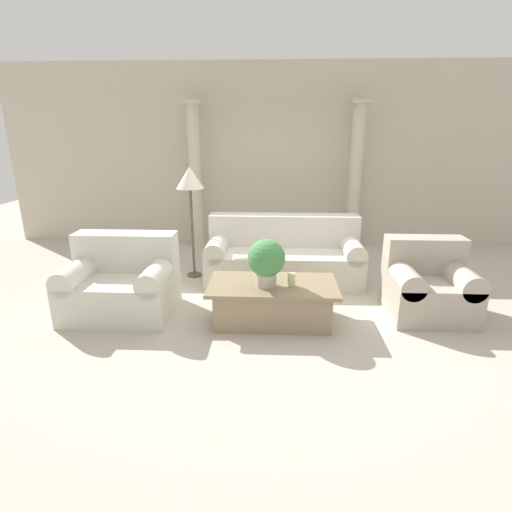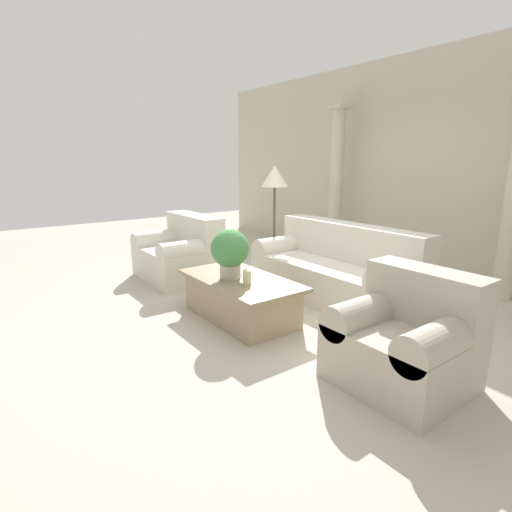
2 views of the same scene
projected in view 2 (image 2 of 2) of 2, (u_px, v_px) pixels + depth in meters
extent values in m
plane|color=#BCB2A3|center=(283.00, 309.00, 4.57)|extent=(16.00, 16.00, 0.00)
cube|color=beige|center=(432.00, 165.00, 5.81)|extent=(10.00, 0.06, 3.20)
cube|color=beige|center=(332.00, 281.00, 4.88)|extent=(2.15, 0.90, 0.45)
cube|color=beige|center=(350.00, 242.00, 4.94)|extent=(2.15, 0.31, 0.45)
cylinder|color=beige|center=(283.00, 246.00, 5.55)|extent=(0.28, 0.90, 0.28)
cylinder|color=beige|center=(401.00, 277.00, 4.08)|extent=(0.28, 0.90, 0.28)
cube|color=beige|center=(177.00, 263.00, 5.71)|extent=(1.20, 0.90, 0.45)
cube|color=beige|center=(194.00, 230.00, 5.77)|extent=(1.20, 0.31, 0.45)
cylinder|color=beige|center=(163.00, 239.00, 6.01)|extent=(0.28, 0.90, 0.28)
cylinder|color=beige|center=(192.00, 250.00, 5.28)|extent=(0.28, 0.90, 0.28)
cube|color=#998466|center=(241.00, 300.00, 4.28)|extent=(1.25, 0.67, 0.41)
cube|color=#897759|center=(241.00, 280.00, 4.22)|extent=(1.42, 0.76, 0.04)
cylinder|color=#B2A893|center=(230.00, 271.00, 4.21)|extent=(0.22, 0.22, 0.15)
sphere|color=#428447|center=(230.00, 248.00, 4.15)|extent=(0.40, 0.40, 0.40)
cylinder|color=beige|center=(247.00, 277.00, 4.01)|extent=(0.08, 0.08, 0.14)
cylinder|color=#4C473D|center=(274.00, 272.00, 6.03)|extent=(0.21, 0.21, 0.03)
cylinder|color=#4C473D|center=(274.00, 230.00, 5.88)|extent=(0.04, 0.04, 1.26)
cone|color=beige|center=(275.00, 176.00, 5.70)|extent=(0.39, 0.39, 0.30)
cylinder|color=beige|center=(336.00, 186.00, 6.81)|extent=(0.22, 0.22, 2.47)
cube|color=beige|center=(340.00, 107.00, 6.51)|extent=(0.31, 0.31, 0.06)
cube|color=#ADA393|center=(400.00, 357.00, 3.00)|extent=(0.91, 0.84, 0.44)
cube|color=#ADA393|center=(426.00, 295.00, 3.05)|extent=(0.91, 0.29, 0.42)
cylinder|color=#ADA393|center=(368.00, 313.00, 3.18)|extent=(0.28, 0.84, 0.28)
cylinder|color=#ADA393|center=(444.00, 340.00, 2.69)|extent=(0.28, 0.84, 0.28)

